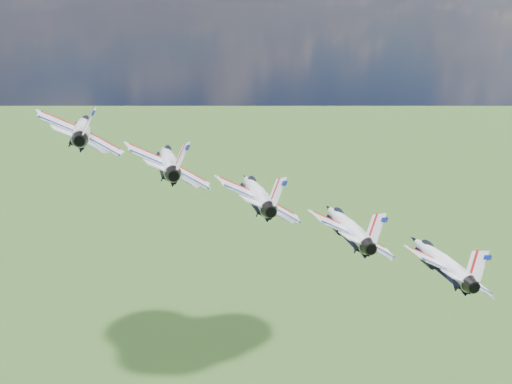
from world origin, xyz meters
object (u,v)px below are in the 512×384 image
jet_0 (82,128)px  jet_4 (439,260)px  jet_1 (168,160)px  jet_3 (346,225)px  jet_2 (256,192)px

jet_0 → jet_4: size_ratio=1.00×
jet_1 → jet_4: size_ratio=1.00×
jet_3 → jet_0: bearing=156.4°
jet_0 → jet_3: (25.66, -20.96, -10.52)m
jet_2 → jet_3: 11.59m
jet_1 → jet_3: bearing=-23.6°
jet_0 → jet_1: size_ratio=1.00×
jet_0 → jet_3: bearing=-23.6°
jet_0 → jet_4: (34.21, -27.94, -14.03)m
jet_1 → jet_4: 34.76m
jet_4 → jet_1: bearing=156.4°
jet_2 → jet_0: bearing=156.4°
jet_3 → jet_4: jet_3 is taller
jet_3 → jet_4: size_ratio=1.00×
jet_1 → jet_4: bearing=-23.6°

